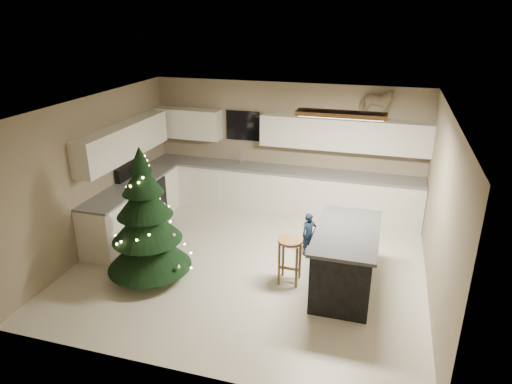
% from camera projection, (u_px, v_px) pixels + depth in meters
% --- Properties ---
extents(ground_plane, '(5.50, 5.50, 0.00)m').
position_uv_depth(ground_plane, '(250.00, 265.00, 7.47)').
color(ground_plane, beige).
extents(room_shell, '(5.52, 5.02, 2.61)m').
position_uv_depth(room_shell, '(251.00, 163.00, 6.82)').
color(room_shell, gray).
rests_on(room_shell, ground_plane).
extents(cabinetry, '(5.50, 3.20, 2.00)m').
position_uv_depth(cabinetry, '(230.00, 182.00, 8.90)').
color(cabinetry, silver).
rests_on(cabinetry, ground_plane).
extents(island, '(0.90, 1.70, 0.95)m').
position_uv_depth(island, '(345.00, 259.00, 6.68)').
color(island, black).
rests_on(island, ground_plane).
extents(bar_stool, '(0.38, 0.38, 0.72)m').
position_uv_depth(bar_stool, '(290.00, 250.00, 6.82)').
color(bar_stool, olive).
rests_on(bar_stool, ground_plane).
extents(christmas_tree, '(1.32, 1.28, 2.11)m').
position_uv_depth(christmas_tree, '(146.00, 226.00, 6.82)').
color(christmas_tree, '#3F2816').
rests_on(christmas_tree, ground_plane).
extents(toddler, '(0.33, 0.31, 0.75)m').
position_uv_depth(toddler, '(309.00, 235.00, 7.65)').
color(toddler, black).
rests_on(toddler, ground_plane).
extents(rocking_horse, '(0.73, 0.47, 0.59)m').
position_uv_depth(rocking_horse, '(376.00, 104.00, 8.25)').
color(rocking_horse, olive).
rests_on(rocking_horse, cabinetry).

